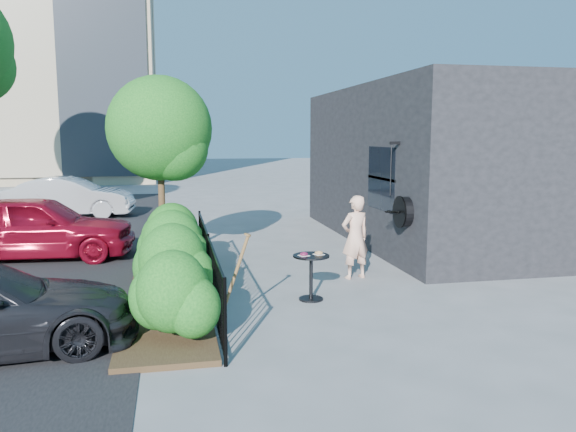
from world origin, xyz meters
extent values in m
plane|color=gray|center=(0.00, 0.00, 0.00)|extent=(120.00, 120.00, 0.00)
cube|color=black|center=(5.50, 4.50, 2.00)|extent=(6.00, 9.00, 4.00)
cube|color=black|center=(2.51, 2.40, 1.80)|extent=(0.04, 1.60, 1.40)
cube|color=black|center=(2.52, 2.40, 1.80)|extent=(0.05, 1.70, 0.06)
cylinder|color=black|center=(2.42, 0.90, 1.25)|extent=(0.18, 0.60, 0.60)
cylinder|color=black|center=(2.32, 0.90, 1.25)|extent=(0.03, 0.64, 0.64)
cube|color=black|center=(2.40, 1.40, 2.60)|extent=(0.25, 0.06, 0.06)
cylinder|color=black|center=(2.32, 1.40, 2.05)|extent=(0.02, 0.02, 1.05)
cylinder|color=black|center=(-1.50, -3.00, 0.55)|extent=(0.05, 0.05, 1.10)
cylinder|color=black|center=(-1.50, 0.00, 0.55)|extent=(0.05, 0.05, 1.10)
cylinder|color=black|center=(-1.50, 3.00, 0.55)|extent=(0.05, 0.05, 1.10)
cube|color=black|center=(-1.50, 0.00, 1.06)|extent=(0.03, 6.00, 0.03)
cube|color=black|center=(-1.50, 0.00, 0.10)|extent=(0.03, 6.00, 0.03)
cylinder|color=black|center=(-1.50, -2.90, 0.55)|extent=(0.02, 0.02, 1.04)
cylinder|color=black|center=(-1.50, -2.70, 0.55)|extent=(0.02, 0.02, 1.04)
cylinder|color=black|center=(-1.50, -2.50, 0.55)|extent=(0.02, 0.02, 1.04)
cylinder|color=black|center=(-1.50, -2.30, 0.55)|extent=(0.02, 0.02, 1.04)
cylinder|color=black|center=(-1.50, -2.10, 0.55)|extent=(0.02, 0.02, 1.04)
cylinder|color=black|center=(-1.50, -1.90, 0.55)|extent=(0.02, 0.02, 1.04)
cylinder|color=black|center=(-1.50, -1.70, 0.55)|extent=(0.02, 0.02, 1.04)
cylinder|color=black|center=(-1.50, -1.50, 0.55)|extent=(0.02, 0.02, 1.04)
cylinder|color=black|center=(-1.50, -1.30, 0.55)|extent=(0.02, 0.02, 1.04)
cylinder|color=black|center=(-1.50, -1.10, 0.55)|extent=(0.02, 0.02, 1.04)
cylinder|color=black|center=(-1.50, -0.90, 0.55)|extent=(0.02, 0.02, 1.04)
cylinder|color=black|center=(-1.50, -0.70, 0.55)|extent=(0.02, 0.02, 1.04)
cylinder|color=black|center=(-1.50, -0.50, 0.55)|extent=(0.02, 0.02, 1.04)
cylinder|color=black|center=(-1.50, -0.30, 0.55)|extent=(0.02, 0.02, 1.04)
cylinder|color=black|center=(-1.50, -0.10, 0.55)|extent=(0.02, 0.02, 1.04)
cylinder|color=black|center=(-1.50, 0.10, 0.55)|extent=(0.02, 0.02, 1.04)
cylinder|color=black|center=(-1.50, 0.30, 0.55)|extent=(0.02, 0.02, 1.04)
cylinder|color=black|center=(-1.50, 0.50, 0.55)|extent=(0.02, 0.02, 1.04)
cylinder|color=black|center=(-1.50, 0.70, 0.55)|extent=(0.02, 0.02, 1.04)
cylinder|color=black|center=(-1.50, 0.90, 0.55)|extent=(0.02, 0.02, 1.04)
cylinder|color=black|center=(-1.50, 1.10, 0.55)|extent=(0.02, 0.02, 1.04)
cylinder|color=black|center=(-1.50, 1.30, 0.55)|extent=(0.02, 0.02, 1.04)
cylinder|color=black|center=(-1.50, 1.50, 0.55)|extent=(0.02, 0.02, 1.04)
cylinder|color=black|center=(-1.50, 1.70, 0.55)|extent=(0.02, 0.02, 1.04)
cylinder|color=black|center=(-1.50, 1.90, 0.55)|extent=(0.02, 0.02, 1.04)
cylinder|color=black|center=(-1.50, 2.10, 0.55)|extent=(0.02, 0.02, 1.04)
cylinder|color=black|center=(-1.50, 2.30, 0.55)|extent=(0.02, 0.02, 1.04)
cylinder|color=black|center=(-1.50, 2.50, 0.55)|extent=(0.02, 0.02, 1.04)
cylinder|color=black|center=(-1.50, 2.70, 0.55)|extent=(0.02, 0.02, 1.04)
cylinder|color=black|center=(-1.50, 2.90, 0.55)|extent=(0.02, 0.02, 1.04)
cube|color=#382616|center=(-2.20, 0.00, 0.04)|extent=(1.30, 6.00, 0.08)
ellipsoid|color=#125118|center=(-2.10, -2.20, 0.70)|extent=(1.10, 1.10, 1.24)
ellipsoid|color=#125118|center=(-2.10, -0.60, 0.70)|extent=(1.10, 1.10, 1.24)
ellipsoid|color=#125118|center=(-2.10, 0.90, 0.70)|extent=(1.10, 1.10, 1.24)
ellipsoid|color=#125118|center=(-2.10, 2.30, 0.70)|extent=(1.10, 1.10, 1.24)
cylinder|color=#3F2B19|center=(-2.30, 2.80, 1.20)|extent=(0.14, 0.14, 2.40)
sphere|color=#125118|center=(-2.30, 2.80, 2.84)|extent=(2.20, 2.20, 2.20)
sphere|color=#125118|center=(-2.00, 2.60, 2.51)|extent=(1.43, 1.43, 1.43)
cylinder|color=black|center=(0.17, -0.52, 0.75)|extent=(0.61, 0.61, 0.03)
cylinder|color=black|center=(0.17, -0.52, 0.38)|extent=(0.06, 0.06, 0.73)
cylinder|color=black|center=(0.17, -0.52, 0.02)|extent=(0.41, 0.41, 0.03)
cube|color=white|center=(0.04, -0.54, 0.77)|extent=(0.20, 0.20, 0.01)
cube|color=white|center=(0.31, -0.50, 0.77)|extent=(0.20, 0.20, 0.01)
torus|color=#540E29|center=(0.04, -0.54, 0.80)|extent=(0.14, 0.14, 0.04)
torus|color=#AC7A49|center=(0.31, -0.50, 0.80)|extent=(0.14, 0.14, 0.04)
imported|color=beige|center=(1.35, 0.73, 0.81)|extent=(0.67, 0.52, 1.62)
cylinder|color=brown|center=(-1.22, -1.54, 0.74)|extent=(0.45, 0.05, 1.20)
cube|color=gray|center=(-1.40, -1.54, 0.10)|extent=(0.11, 0.18, 0.25)
cylinder|color=brown|center=(-1.03, -1.54, 1.33)|extent=(0.10, 0.10, 0.06)
imported|color=maroon|center=(-5.09, 3.84, 0.73)|extent=(4.38, 2.01, 1.46)
imported|color=#ACACB1|center=(-5.49, 10.59, 0.69)|extent=(4.28, 1.82, 1.37)
camera|label=1|loc=(-2.06, -9.42, 2.74)|focal=35.00mm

